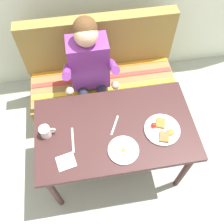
# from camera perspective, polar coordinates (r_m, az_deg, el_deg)

# --- Properties ---
(ground_plane) EXTENTS (8.00, 8.00, 0.00)m
(ground_plane) POSITION_cam_1_polar(r_m,az_deg,el_deg) (2.58, 0.55, -11.36)
(ground_plane) COLOR #A0A697
(table) EXTENTS (1.20, 0.70, 0.73)m
(table) POSITION_cam_1_polar(r_m,az_deg,el_deg) (1.99, 0.70, -4.71)
(table) COLOR #3A1F1F
(table) RESTS_ON ground
(couch) EXTENTS (1.44, 0.56, 1.00)m
(couch) POSITION_cam_1_polar(r_m,az_deg,el_deg) (2.68, -2.14, 6.55)
(couch) COLOR olive
(couch) RESTS_ON ground
(person) EXTENTS (0.45, 0.61, 1.21)m
(person) POSITION_cam_1_polar(r_m,az_deg,el_deg) (2.24, -4.93, 9.27)
(person) COLOR #7E348D
(person) RESTS_ON ground
(plate_breakfast) EXTENTS (0.27, 0.27, 0.05)m
(plate_breakfast) POSITION_cam_1_polar(r_m,az_deg,el_deg) (1.93, 11.08, -3.86)
(plate_breakfast) COLOR white
(plate_breakfast) RESTS_ON table
(plate_eggs) EXTENTS (0.22, 0.22, 0.04)m
(plate_eggs) POSITION_cam_1_polar(r_m,az_deg,el_deg) (1.83, 2.56, -8.47)
(plate_eggs) COLOR white
(plate_eggs) RESTS_ON table
(coffee_mug) EXTENTS (0.12, 0.08, 0.09)m
(coffee_mug) POSITION_cam_1_polar(r_m,az_deg,el_deg) (1.92, -14.59, -4.19)
(coffee_mug) COLOR white
(coffee_mug) RESTS_ON table
(napkin) EXTENTS (0.15, 0.14, 0.01)m
(napkin) POSITION_cam_1_polar(r_m,az_deg,el_deg) (1.83, -10.19, -10.84)
(napkin) COLOR silver
(napkin) RESTS_ON table
(fork) EXTENTS (0.09, 0.16, 0.00)m
(fork) POSITION_cam_1_polar(r_m,az_deg,el_deg) (1.93, 0.54, -2.94)
(fork) COLOR silver
(fork) RESTS_ON table
(knife) EXTENTS (0.02, 0.20, 0.00)m
(knife) POSITION_cam_1_polar(r_m,az_deg,el_deg) (1.89, -8.72, -6.15)
(knife) COLOR silver
(knife) RESTS_ON table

